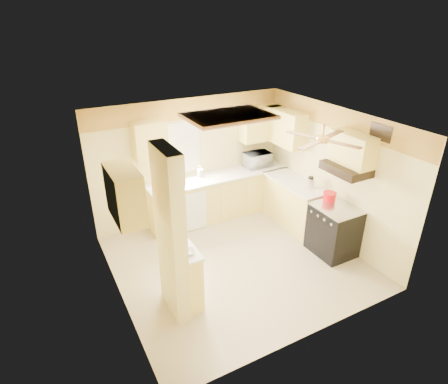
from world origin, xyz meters
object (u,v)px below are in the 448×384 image
dutch_oven (329,196)px  kettle (310,182)px  bowl (189,252)px  stove (334,230)px  microwave (257,160)px

dutch_oven → kettle: 0.55m
bowl → dutch_oven: bearing=6.7°
dutch_oven → kettle: bearing=87.8°
stove → microwave: size_ratio=1.63×
stove → kettle: bearing=84.4°
microwave → bowl: size_ratio=3.04×
microwave → bowl: microwave is taller
stove → bowl: bowl is taller
bowl → kettle: kettle is taller
bowl → dutch_oven: (2.86, 0.34, 0.03)m
kettle → microwave: bearing=102.5°
stove → kettle: 1.00m
bowl → kettle: bearing=17.1°
microwave → kettle: size_ratio=2.54×
microwave → stove: bearing=96.4°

